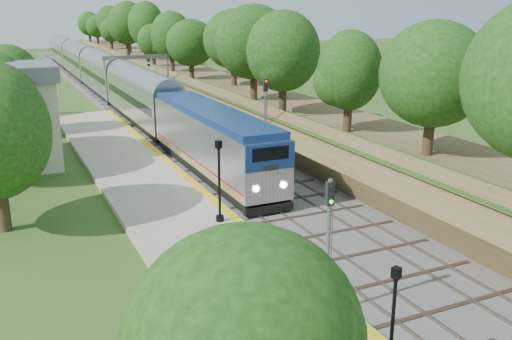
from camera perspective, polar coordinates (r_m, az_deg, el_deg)
name	(u,v)px	position (r m, az deg, el deg)	size (l,w,h in m)	color
ground	(394,310)	(25.34, 13.64, -13.42)	(320.00, 320.00, 0.00)	#2D4C19
trackbed	(126,98)	(79.58, -12.84, 7.00)	(9.50, 170.00, 0.28)	#4C4944
platform	(167,206)	(36.26, -8.93, -3.54)	(6.40, 68.00, 0.38)	#ACA48B
yellow_stripe	(209,196)	(37.01, -4.71, -2.65)	(0.55, 68.00, 0.01)	gold
embankment	(185,81)	(81.43, -7.12, 8.83)	(10.64, 170.00, 11.70)	brown
station_building	(0,117)	(47.66, -24.22, 4.86)	(8.60, 6.60, 8.00)	beige
signal_gantry	(137,66)	(74.22, -11.86, 10.12)	(8.40, 0.38, 6.20)	slate
trees_behind_platform	(52,132)	(38.53, -19.75, 3.59)	(7.82, 53.32, 7.21)	#332316
train	(104,78)	(83.33, -14.98, 8.90)	(3.24, 107.63, 4.76)	black
lamppost_mid	(392,330)	(19.76, 13.45, -15.26)	(0.40, 0.40, 4.01)	black
lamppost_far	(219,186)	(32.20, -3.69, -1.59)	(0.47, 0.47, 4.74)	black
signal_platform	(328,231)	(22.72, 7.26, -6.07)	(0.32, 0.26, 5.53)	slate
signal_farside	(265,108)	(47.75, 0.94, 6.26)	(0.35, 0.28, 6.43)	slate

